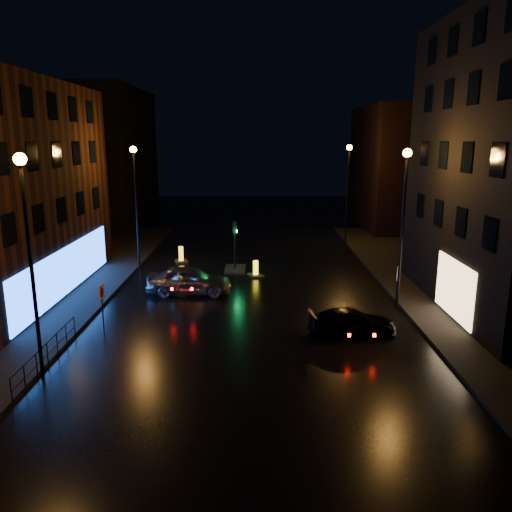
# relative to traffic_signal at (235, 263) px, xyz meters

# --- Properties ---
(ground) EXTENTS (120.00, 120.00, 0.00)m
(ground) POSITION_rel_traffic_signal_xyz_m (1.20, -14.00, -0.50)
(ground) COLOR black
(ground) RESTS_ON ground
(pavement_left) EXTENTS (12.00, 44.00, 0.15)m
(pavement_left) POSITION_rel_traffic_signal_xyz_m (-12.80, -6.00, -0.43)
(pavement_left) COLOR black
(pavement_left) RESTS_ON ground
(pavement_right) EXTENTS (12.00, 44.00, 0.15)m
(pavement_right) POSITION_rel_traffic_signal_xyz_m (15.20, -6.00, -0.43)
(pavement_right) COLOR black
(pavement_right) RESTS_ON ground
(building_far_left) EXTENTS (8.00, 16.00, 14.00)m
(building_far_left) POSITION_rel_traffic_signal_xyz_m (-14.80, 21.00, 6.50)
(building_far_left) COLOR black
(building_far_left) RESTS_ON ground
(building_far_right) EXTENTS (8.00, 14.00, 12.00)m
(building_far_right) POSITION_rel_traffic_signal_xyz_m (16.20, 18.00, 5.50)
(building_far_right) COLOR black
(building_far_right) RESTS_ON ground
(street_lamp_lnear) EXTENTS (0.44, 0.44, 8.37)m
(street_lamp_lnear) POSITION_rel_traffic_signal_xyz_m (-6.60, -16.00, 5.06)
(street_lamp_lnear) COLOR black
(street_lamp_lnear) RESTS_ON ground
(street_lamp_lfar) EXTENTS (0.44, 0.44, 8.37)m
(street_lamp_lfar) POSITION_rel_traffic_signal_xyz_m (-6.60, -0.00, 5.06)
(street_lamp_lfar) COLOR black
(street_lamp_lfar) RESTS_ON ground
(street_lamp_rnear) EXTENTS (0.44, 0.44, 8.37)m
(street_lamp_rnear) POSITION_rel_traffic_signal_xyz_m (9.00, -8.00, 5.06)
(street_lamp_rnear) COLOR black
(street_lamp_rnear) RESTS_ON ground
(street_lamp_rfar) EXTENTS (0.44, 0.44, 8.37)m
(street_lamp_rfar) POSITION_rel_traffic_signal_xyz_m (9.00, 8.00, 5.06)
(street_lamp_rfar) COLOR black
(street_lamp_rfar) RESTS_ON ground
(traffic_signal) EXTENTS (1.40, 2.40, 3.45)m
(traffic_signal) POSITION_rel_traffic_signal_xyz_m (0.00, 0.00, 0.00)
(traffic_signal) COLOR black
(traffic_signal) RESTS_ON ground
(guard_railing) EXTENTS (0.05, 6.04, 1.00)m
(guard_railing) POSITION_rel_traffic_signal_xyz_m (-6.80, -15.00, 0.24)
(guard_railing) COLOR black
(guard_railing) RESTS_ON ground
(silver_hatchback) EXTENTS (4.89, 2.08, 1.65)m
(silver_hatchback) POSITION_rel_traffic_signal_xyz_m (-2.43, -5.44, 0.32)
(silver_hatchback) COLOR #94969B
(silver_hatchback) RESTS_ON ground
(dark_sedan) EXTENTS (4.26, 2.14, 1.19)m
(dark_sedan) POSITION_rel_traffic_signal_xyz_m (5.89, -11.65, 0.09)
(dark_sedan) COLOR black
(dark_sedan) RESTS_ON ground
(bollard_near) EXTENTS (1.20, 1.42, 1.05)m
(bollard_near) POSITION_rel_traffic_signal_xyz_m (1.43, -1.58, -0.27)
(bollard_near) COLOR black
(bollard_near) RESTS_ON ground
(bollard_far) EXTENTS (1.20, 1.52, 1.17)m
(bollard_far) POSITION_rel_traffic_signal_xyz_m (-4.06, 2.25, -0.25)
(bollard_far) COLOR black
(bollard_far) RESTS_ON ground
(road_sign_left) EXTENTS (0.08, 0.56, 2.31)m
(road_sign_left) POSITION_rel_traffic_signal_xyz_m (-5.67, -11.34, 1.22)
(road_sign_left) COLOR black
(road_sign_left) RESTS_ON ground
(road_sign_right) EXTENTS (0.21, 0.49, 2.10)m
(road_sign_right) POSITION_rel_traffic_signal_xyz_m (9.10, -7.35, 1.07)
(road_sign_right) COLOR black
(road_sign_right) RESTS_ON ground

